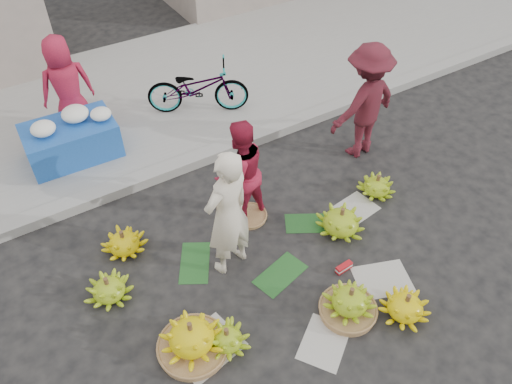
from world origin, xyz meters
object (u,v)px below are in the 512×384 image
banana_bunch_0 (192,338)px  banana_bunch_4 (341,221)px  bicycle (198,88)px  vendor_cream (228,214)px  flower_table (72,138)px

banana_bunch_0 → banana_bunch_4: size_ratio=0.99×
banana_bunch_0 → bicycle: size_ratio=0.48×
vendor_cream → bicycle: vendor_cream is taller
banana_bunch_0 → bicycle: (2.01, 3.82, 0.33)m
vendor_cream → bicycle: 3.22m
flower_table → bicycle: bicycle is taller
banana_bunch_0 → vendor_cream: bearing=41.8°
banana_bunch_0 → banana_bunch_4: 2.44m
flower_table → bicycle: 2.12m
vendor_cream → flower_table: vendor_cream is taller
banana_bunch_4 → vendor_cream: size_ratio=0.47×
bicycle → vendor_cream: bearing=-172.8°
vendor_cream → bicycle: (1.10, 3.01, -0.31)m
banana_bunch_0 → flower_table: 3.73m
bicycle → flower_table: bearing=119.8°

